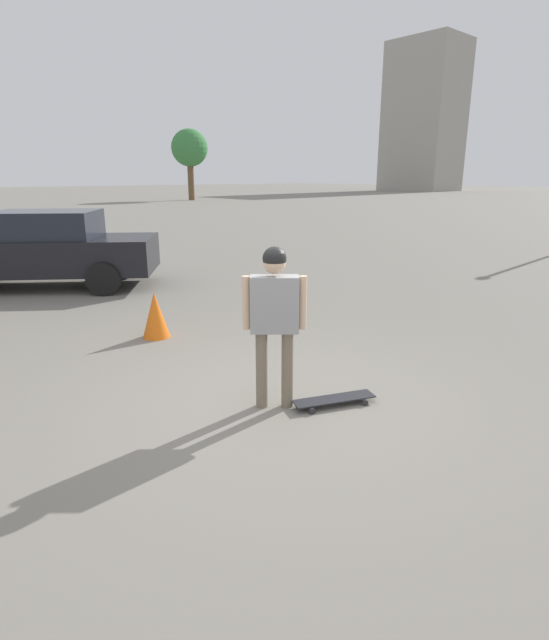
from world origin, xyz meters
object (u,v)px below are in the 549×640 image
at_px(skateboard, 334,399).
at_px(traffic_cone, 155,315).
at_px(person, 274,310).
at_px(car_parked_near, 43,249).

relative_size(skateboard, traffic_cone, 1.31).
height_order(skateboard, traffic_cone, traffic_cone).
height_order(person, car_parked_near, person).
distance_m(skateboard, traffic_cone, 3.20).
bearing_deg(car_parked_near, traffic_cone, 127.31).
bearing_deg(person, skateboard, 2.59).
xyz_separation_m(person, car_parked_near, (-0.22, -7.31, -0.21)).
distance_m(person, traffic_cone, 2.89).
distance_m(skateboard, car_parked_near, 7.73).
height_order(person, traffic_cone, person).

